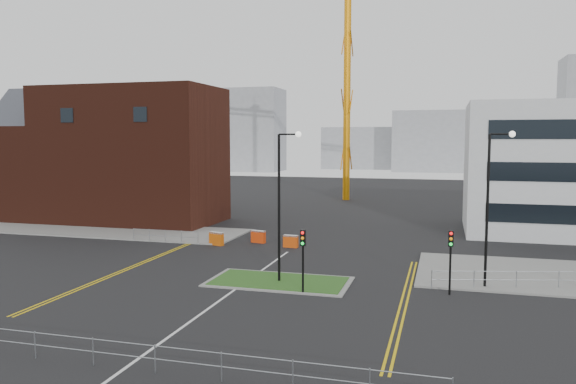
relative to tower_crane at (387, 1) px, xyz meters
name	(u,v)px	position (x,y,z in m)	size (l,w,h in m)	color
ground	(192,320)	(-3.55, -53.65, -27.07)	(200.00, 200.00, 0.00)	black
pavement_left	(100,230)	(-23.55, -31.65, -27.01)	(28.00, 8.00, 0.12)	slate
island_kerb	(279,282)	(-1.55, -45.65, -27.03)	(8.60, 4.60, 0.08)	slate
grass_island	(279,281)	(-1.55, -45.65, -27.01)	(8.00, 4.00, 0.12)	#25531B
brick_building	(107,157)	(-26.52, -25.65, -20.22)	(24.20, 10.07, 14.24)	#401910
tower_crane	(387,1)	(0.00, 0.00, 0.00)	(51.74, 13.47, 39.30)	orange
streetlamp_island	(283,194)	(-1.33, -45.65, -21.65)	(1.46, 0.36, 9.18)	black
streetlamp_right_near	(492,197)	(10.67, -43.65, -21.65)	(1.46, 0.36, 9.18)	black
traffic_light_island	(303,249)	(0.45, -47.67, -24.50)	(0.28, 0.33, 3.65)	black
traffic_light_right	(451,250)	(8.45, -45.67, -24.50)	(0.28, 0.33, 3.65)	black
railing_front	(123,349)	(-3.55, -59.65, -26.28)	(24.05, 0.05, 1.10)	gray
railing_left	(165,234)	(-14.55, -35.65, -26.32)	(6.05, 0.05, 1.10)	gray
centre_line	(209,308)	(-3.55, -51.65, -27.06)	(0.15, 30.00, 0.01)	silver
yellow_left_a	(136,264)	(-12.55, -43.65, -27.06)	(0.12, 24.00, 0.01)	gold
yellow_left_b	(140,265)	(-12.25, -43.65, -27.06)	(0.12, 24.00, 0.01)	gold
yellow_right_a	(402,301)	(5.95, -47.65, -27.06)	(0.12, 20.00, 0.01)	gold
yellow_right_b	(407,301)	(6.25, -47.65, -27.06)	(0.12, 20.00, 0.01)	gold
skyline_a	(249,130)	(-43.55, 66.35, -16.07)	(18.00, 12.00, 22.00)	gray
skyline_b	(440,141)	(6.45, 76.35, -19.07)	(24.00, 12.00, 16.00)	gray
skyline_d	(376,148)	(-11.55, 86.35, -21.07)	(30.00, 12.00, 12.00)	gray
barrier_left	(216,238)	(-9.95, -35.54, -26.48)	(1.36, 0.84, 1.08)	#C5500A
barrier_mid	(258,236)	(-6.97, -33.58, -26.50)	(1.29, 0.66, 1.04)	red
barrier_right	(291,241)	(-3.81, -34.80, -26.53)	(1.22, 0.49, 1.00)	#D2440B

